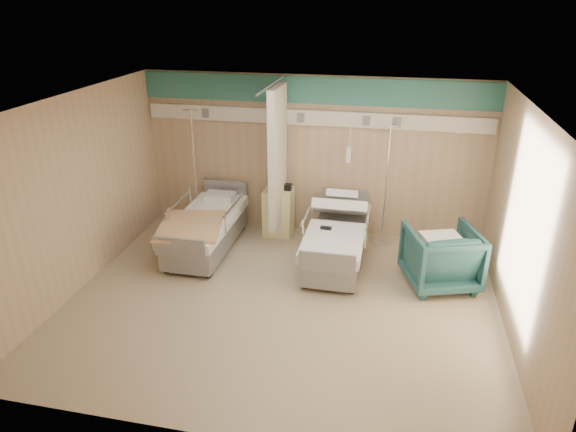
{
  "coord_description": "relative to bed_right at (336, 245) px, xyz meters",
  "views": [
    {
      "loc": [
        1.38,
        -6.05,
        4.04
      ],
      "look_at": [
        -0.04,
        0.6,
        1.07
      ],
      "focal_mm": 32.0,
      "sensor_mm": 36.0,
      "label": 1
    }
  ],
  "objects": [
    {
      "name": "ground",
      "position": [
        -0.6,
        -1.3,
        -0.32
      ],
      "size": [
        6.0,
        5.0,
        0.0
      ],
      "primitive_type": "cube",
      "color": "gray",
      "rests_on": "ground"
    },
    {
      "name": "bedside_cabinet",
      "position": [
        -1.15,
        0.9,
        0.11
      ],
      "size": [
        0.5,
        0.48,
        0.85
      ],
      "primitive_type": "cube",
      "color": "#ECE693",
      "rests_on": "ground"
    },
    {
      "name": "tan_blanket",
      "position": [
        -2.27,
        -0.46,
        0.34
      ],
      "size": [
        1.18,
        1.38,
        0.04
      ],
      "primitive_type": "cube",
      "rotation": [
        0.0,
        0.0,
        0.2
      ],
      "color": "tan",
      "rests_on": "bed_left"
    },
    {
      "name": "toiletry_bag",
      "position": [
        -1.02,
        0.91,
        0.59
      ],
      "size": [
        0.2,
        0.13,
        0.11
      ],
      "primitive_type": "cube",
      "rotation": [
        0.0,
        0.0,
        0.02
      ],
      "color": "black",
      "rests_on": "bedside_cabinet"
    },
    {
      "name": "iv_stand_left",
      "position": [
        -2.68,
        0.87,
        0.14
      ],
      "size": [
        0.39,
        0.39,
        2.21
      ],
      "rotation": [
        0.0,
        0.0,
        0.37
      ],
      "color": "silver",
      "rests_on": "ground"
    },
    {
      "name": "room_walls",
      "position": [
        -0.63,
        -1.05,
        1.55
      ],
      "size": [
        6.04,
        5.04,
        2.82
      ],
      "color": "tan",
      "rests_on": "ground"
    },
    {
      "name": "white_cup",
      "position": [
        -1.29,
        0.99,
        0.59
      ],
      "size": [
        0.09,
        0.09,
        0.12
      ],
      "primitive_type": "cylinder",
      "rotation": [
        0.0,
        0.0,
        -0.15
      ],
      "color": "white",
      "rests_on": "bedside_cabinet"
    },
    {
      "name": "visitor_armchair",
      "position": [
        1.59,
        -0.33,
        0.14
      ],
      "size": [
        1.24,
        1.26,
        0.91
      ],
      "primitive_type": "imported",
      "rotation": [
        0.0,
        0.0,
        3.46
      ],
      "color": "#1F4D4E",
      "rests_on": "ground"
    },
    {
      "name": "bed_right",
      "position": [
        0.0,
        0.0,
        0.0
      ],
      "size": [
        1.0,
        2.16,
        0.63
      ],
      "primitive_type": null,
      "color": "white",
      "rests_on": "ground"
    },
    {
      "name": "call_remote",
      "position": [
        -0.16,
        -0.09,
        0.33
      ],
      "size": [
        0.18,
        0.09,
        0.04
      ],
      "primitive_type": "cube",
      "rotation": [
        0.0,
        0.0,
        -0.09
      ],
      "color": "black",
      "rests_on": "bed_right"
    },
    {
      "name": "iv_stand_right",
      "position": [
        0.7,
        0.91,
        0.11
      ],
      "size": [
        0.37,
        0.37,
        2.09
      ],
      "rotation": [
        0.0,
        0.0,
        0.27
      ],
      "color": "silver",
      "rests_on": "ground"
    },
    {
      "name": "waffle_blanket",
      "position": [
        1.58,
        -0.34,
        0.63
      ],
      "size": [
        0.68,
        0.64,
        0.06
      ],
      "primitive_type": "cube",
      "rotation": [
        0.0,
        0.0,
        3.48
      ],
      "color": "silver",
      "rests_on": "visitor_armchair"
    },
    {
      "name": "bed_left",
      "position": [
        -2.2,
        0.0,
        0.0
      ],
      "size": [
        1.0,
        2.16,
        0.63
      ],
      "primitive_type": null,
      "color": "white",
      "rests_on": "ground"
    }
  ]
}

